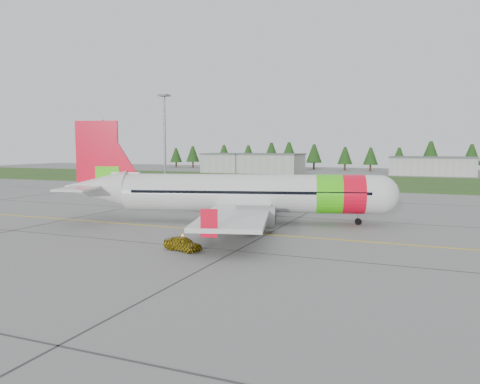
% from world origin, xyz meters
% --- Properties ---
extents(ground, '(320.00, 320.00, 0.00)m').
position_xyz_m(ground, '(0.00, 0.00, 0.00)').
color(ground, gray).
rests_on(ground, ground).
extents(aircraft, '(37.42, 35.31, 11.60)m').
position_xyz_m(aircraft, '(5.01, 13.65, 3.35)').
color(aircraft, silver).
rests_on(aircraft, ground).
extents(follow_me_car, '(1.50, 1.66, 3.50)m').
position_xyz_m(follow_me_car, '(5.81, -1.47, 1.75)').
color(follow_me_car, gold).
rests_on(follow_me_car, ground).
extents(service_van, '(1.45, 1.37, 4.06)m').
position_xyz_m(service_van, '(-36.99, 50.33, 2.03)').
color(service_van, white).
rests_on(service_van, ground).
extents(grass_strip, '(320.00, 50.00, 0.03)m').
position_xyz_m(grass_strip, '(0.00, 82.00, 0.01)').
color(grass_strip, '#30561E').
rests_on(grass_strip, ground).
extents(taxi_guideline, '(120.00, 0.25, 0.02)m').
position_xyz_m(taxi_guideline, '(0.00, 8.00, 0.01)').
color(taxi_guideline, gold).
rests_on(taxi_guideline, ground).
extents(hangar_west, '(32.00, 14.00, 6.00)m').
position_xyz_m(hangar_west, '(-30.00, 110.00, 3.00)').
color(hangar_west, '#A8A8A3').
rests_on(hangar_west, ground).
extents(hangar_east, '(24.00, 12.00, 5.20)m').
position_xyz_m(hangar_east, '(25.00, 118.00, 2.60)').
color(hangar_east, '#A8A8A3').
rests_on(hangar_east, ground).
extents(floodlight_mast, '(0.50, 0.50, 20.00)m').
position_xyz_m(floodlight_mast, '(-32.00, 58.00, 10.00)').
color(floodlight_mast, slate).
rests_on(floodlight_mast, ground).
extents(treeline, '(160.00, 8.00, 10.00)m').
position_xyz_m(treeline, '(0.00, 138.00, 5.00)').
color(treeline, '#1C3F14').
rests_on(treeline, ground).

